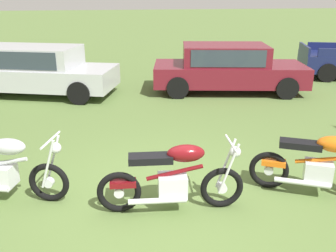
# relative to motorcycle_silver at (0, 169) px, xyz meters

# --- Properties ---
(ground_plane) EXTENTS (120.00, 120.00, 0.00)m
(ground_plane) POSITION_rel_motorcycle_silver_xyz_m (2.35, -0.37, -0.49)
(ground_plane) COLOR #567038
(motorcycle_silver) EXTENTS (2.05, 0.87, 1.02)m
(motorcycle_silver) POSITION_rel_motorcycle_silver_xyz_m (0.00, 0.00, 0.00)
(motorcycle_silver) COLOR black
(motorcycle_silver) RESTS_ON ground
(motorcycle_maroon) EXTENTS (2.07, 0.64, 1.02)m
(motorcycle_maroon) POSITION_rel_motorcycle_silver_xyz_m (2.45, -0.71, 0.00)
(motorcycle_maroon) COLOR black
(motorcycle_maroon) RESTS_ON ground
(motorcycle_orange) EXTENTS (1.84, 1.12, 1.02)m
(motorcycle_orange) POSITION_rel_motorcycle_silver_xyz_m (4.69, -0.65, -0.00)
(motorcycle_orange) COLOR black
(motorcycle_orange) RESTS_ON ground
(car_silver) EXTENTS (4.72, 2.99, 1.43)m
(car_silver) POSITION_rel_motorcycle_silver_xyz_m (-0.53, 6.16, 0.35)
(car_silver) COLOR #B2B5BA
(car_silver) RESTS_ON ground
(car_burgundy) EXTENTS (4.78, 2.60, 1.43)m
(car_burgundy) POSITION_rel_motorcycle_silver_xyz_m (5.23, 5.58, 0.31)
(car_burgundy) COLOR maroon
(car_burgundy) RESTS_ON ground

